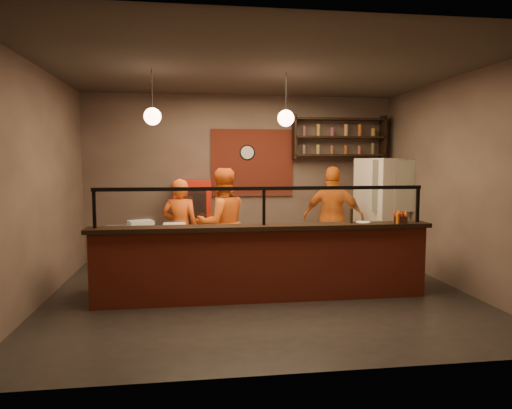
{
  "coord_description": "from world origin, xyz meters",
  "views": [
    {
      "loc": [
        -0.95,
        -6.39,
        1.91
      ],
      "look_at": [
        -0.02,
        0.3,
        1.29
      ],
      "focal_mm": 32.0,
      "sensor_mm": 36.0,
      "label": 1
    }
  ],
  "objects": [
    {
      "name": "wall_left",
      "position": [
        -3.0,
        0.0,
        1.6
      ],
      "size": [
        0.0,
        5.0,
        5.0
      ],
      "primitive_type": "plane",
      "rotation": [
        1.57,
        0.0,
        1.57
      ],
      "color": "#6A5A4E",
      "rests_on": "floor"
    },
    {
      "name": "pendant_left",
      "position": [
        -1.5,
        0.2,
        2.55
      ],
      "size": [
        0.24,
        0.24,
        0.77
      ],
      "color": "black",
      "rests_on": "ceiling"
    },
    {
      "name": "worktop",
      "position": [
        0.0,
        0.2,
        0.88
      ],
      "size": [
        4.6,
        0.75,
        0.05
      ],
      "primitive_type": "cube",
      "color": "silver",
      "rests_on": "worktop_cabinet"
    },
    {
      "name": "prep_tub_b",
      "position": [
        -1.71,
        0.35,
        0.98
      ],
      "size": [
        0.41,
        0.37,
        0.17
      ],
      "primitive_type": "cube",
      "rotation": [
        0.0,
        0.0,
        0.37
      ],
      "color": "silver",
      "rests_on": "worktop"
    },
    {
      "name": "service_counter",
      "position": [
        0.0,
        -0.3,
        0.5
      ],
      "size": [
        4.6,
        0.25,
        1.0
      ],
      "primitive_type": "cube",
      "color": "maroon",
      "rests_on": "floor"
    },
    {
      "name": "pepper_mill",
      "position": [
        1.25,
        -0.28,
        1.16
      ],
      "size": [
        0.05,
        0.05,
        0.2
      ],
      "primitive_type": "cylinder",
      "rotation": [
        0.0,
        0.0,
        -0.04
      ],
      "color": "black",
      "rests_on": "counter_ledge"
    },
    {
      "name": "fridge",
      "position": [
        2.6,
        1.73,
        0.99
      ],
      "size": [
        1.05,
        1.02,
        1.98
      ],
      "primitive_type": "cube",
      "rotation": [
        0.0,
        0.0,
        0.37
      ],
      "color": "#EDE1C8",
      "rests_on": "floor"
    },
    {
      "name": "cook_left",
      "position": [
        -1.17,
        1.13,
        0.82
      ],
      "size": [
        0.66,
        0.49,
        1.65
      ],
      "primitive_type": "imported",
      "rotation": [
        0.0,
        0.0,
        2.97
      ],
      "color": "#DC5314",
      "rests_on": "floor"
    },
    {
      "name": "counter_ledge",
      "position": [
        0.0,
        -0.3,
        1.03
      ],
      "size": [
        4.7,
        0.37,
        0.06
      ],
      "primitive_type": "cube",
      "color": "black",
      "rests_on": "service_counter"
    },
    {
      "name": "ceiling",
      "position": [
        0.0,
        0.0,
        3.2
      ],
      "size": [
        6.0,
        6.0,
        0.0
      ],
      "primitive_type": "plane",
      "rotation": [
        3.14,
        0.0,
        0.0
      ],
      "color": "#3C362E",
      "rests_on": "wall_back"
    },
    {
      "name": "wall_clock",
      "position": [
        0.1,
        2.46,
        2.1
      ],
      "size": [
        0.3,
        0.04,
        0.3
      ],
      "primitive_type": "cylinder",
      "rotation": [
        1.57,
        0.0,
        0.0
      ],
      "color": "black",
      "rests_on": "wall_back"
    },
    {
      "name": "brick_patch",
      "position": [
        0.2,
        2.47,
        1.9
      ],
      "size": [
        1.6,
        0.04,
        1.3
      ],
      "primitive_type": "cube",
      "color": "maroon",
      "rests_on": "wall_back"
    },
    {
      "name": "rolling_pin",
      "position": [
        -1.71,
        0.38,
        0.93
      ],
      "size": [
        0.37,
        0.07,
        0.06
      ],
      "primitive_type": "cylinder",
      "rotation": [
        0.0,
        1.57,
        -0.01
      ],
      "color": "yellow",
      "rests_on": "worktop"
    },
    {
      "name": "wall_right",
      "position": [
        3.0,
        0.0,
        1.6
      ],
      "size": [
        0.0,
        5.0,
        5.0
      ],
      "primitive_type": "plane",
      "rotation": [
        1.57,
        0.0,
        -1.57
      ],
      "color": "#6A5A4E",
      "rests_on": "floor"
    },
    {
      "name": "condiment_caddy",
      "position": [
        1.93,
        -0.37,
        1.11
      ],
      "size": [
        0.21,
        0.19,
        0.1
      ],
      "primitive_type": "cube",
      "rotation": [
        0.0,
        0.0,
        -0.31
      ],
      "color": "black",
      "rests_on": "counter_ledge"
    },
    {
      "name": "pendant_right",
      "position": [
        0.4,
        0.2,
        2.55
      ],
      "size": [
        0.24,
        0.24,
        0.77
      ],
      "color": "black",
      "rests_on": "ceiling"
    },
    {
      "name": "small_plate",
      "position": [
        1.43,
        -0.26,
        1.07
      ],
      "size": [
        0.23,
        0.23,
        0.01
      ],
      "primitive_type": "cylinder",
      "rotation": [
        0.0,
        0.0,
        -0.19
      ],
      "color": "white",
      "rests_on": "counter_ledge"
    },
    {
      "name": "wall_front",
      "position": [
        0.0,
        -2.5,
        1.6
      ],
      "size": [
        6.0,
        0.0,
        6.0
      ],
      "primitive_type": "plane",
      "rotation": [
        -1.57,
        0.0,
        0.0
      ],
      "color": "#6A5A4E",
      "rests_on": "floor"
    },
    {
      "name": "red_cooler",
      "position": [
        -0.95,
        2.15,
        0.79
      ],
      "size": [
        0.7,
        0.65,
        1.58
      ],
      "primitive_type": "cube",
      "rotation": [
        0.0,
        0.0,
        -0.05
      ],
      "color": "#B61C0C",
      "rests_on": "floor"
    },
    {
      "name": "wall_shelving",
      "position": [
        1.9,
        2.32,
        2.4
      ],
      "size": [
        1.84,
        0.28,
        0.85
      ],
      "color": "black",
      "rests_on": "wall_back"
    },
    {
      "name": "prep_tub_a",
      "position": [
        -1.22,
        0.07,
        0.98
      ],
      "size": [
        0.32,
        0.26,
        0.15
      ],
      "primitive_type": "cube",
      "rotation": [
        0.0,
        0.0,
        0.06
      ],
      "color": "silver",
      "rests_on": "worktop"
    },
    {
      "name": "sneeze_guard",
      "position": [
        0.0,
        -0.3,
        1.37
      ],
      "size": [
        4.5,
        0.05,
        0.52
      ],
      "color": "white",
      "rests_on": "counter_ledge"
    },
    {
      "name": "worktop_cabinet",
      "position": [
        0.0,
        0.2,
        0.42
      ],
      "size": [
        4.6,
        0.75,
        0.85
      ],
      "primitive_type": "cube",
      "color": "gray",
      "rests_on": "floor"
    },
    {
      "name": "cook_mid",
      "position": [
        -0.49,
        1.01,
        0.91
      ],
      "size": [
        1.05,
        0.92,
        1.82
      ],
      "primitive_type": "imported",
      "rotation": [
        0.0,
        0.0,
        3.44
      ],
      "color": "orange",
      "rests_on": "floor"
    },
    {
      "name": "prep_tub_c",
      "position": [
        -2.01,
        -0.07,
        0.97
      ],
      "size": [
        0.3,
        0.25,
        0.14
      ],
      "primitive_type": "cube",
      "rotation": [
        0.0,
        0.0,
        -0.07
      ],
      "color": "silver",
      "rests_on": "worktop"
    },
    {
      "name": "floor",
      "position": [
        0.0,
        0.0,
        0.0
      ],
      "size": [
        6.0,
        6.0,
        0.0
      ],
      "primitive_type": "plane",
      "color": "black",
      "rests_on": "ground"
    },
    {
      "name": "cook_right",
      "position": [
        1.53,
        1.45,
        0.92
      ],
      "size": [
        1.17,
        0.83,
        1.84
      ],
      "primitive_type": "imported",
      "rotation": [
        0.0,
        0.0,
        2.75
      ],
      "color": "orange",
      "rests_on": "floor"
    },
    {
      "name": "pizza_dough",
      "position": [
        0.76,
        0.24,
        0.91
      ],
      "size": [
        0.57,
        0.57,
        0.01
      ],
      "primitive_type": "cylinder",
      "rotation": [
        0.0,
        0.0,
        0.08
      ],
      "color": "white",
      "rests_on": "worktop"
    },
    {
      "name": "wall_back",
      "position": [
        0.0,
        2.5,
        1.6
      ],
      "size": [
        6.0,
        0.0,
        6.0
      ],
      "primitive_type": "plane",
      "rotation": [
        1.57,
        0.0,
        0.0
      ],
      "color": "#6A5A4E",
      "rests_on": "floor"
    }
  ]
}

